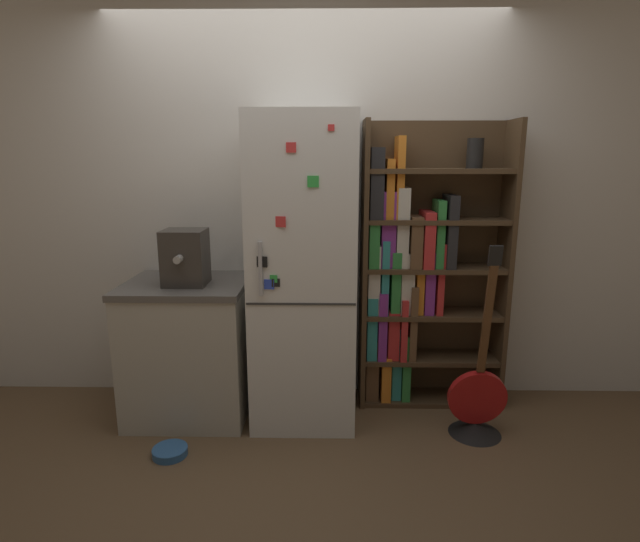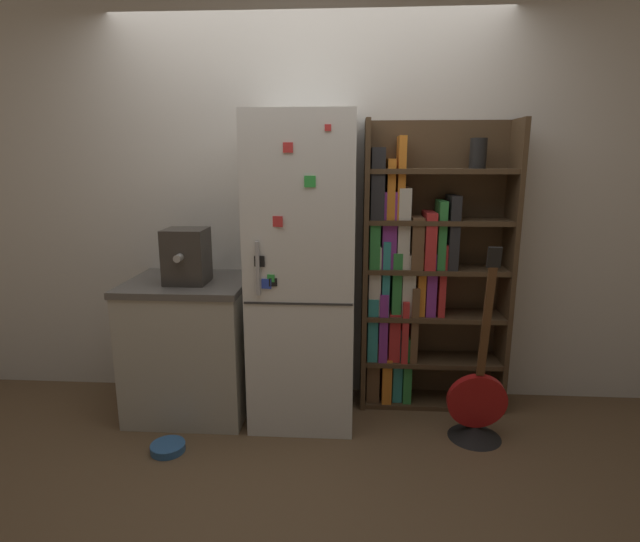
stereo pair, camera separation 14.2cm
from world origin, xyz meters
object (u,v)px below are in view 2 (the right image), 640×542
(refrigerator, at_px, (303,272))
(bookshelf, at_px, (416,276))
(espresso_machine, at_px, (187,256))
(guitar, at_px, (476,411))
(pet_bowl, at_px, (168,447))

(refrigerator, xyz_separation_m, bookshelf, (0.71, 0.20, -0.06))
(espresso_machine, bearing_deg, bookshelf, 10.46)
(bookshelf, xyz_separation_m, guitar, (0.32, -0.46, -0.70))
(refrigerator, height_order, guitar, refrigerator)
(espresso_machine, relative_size, guitar, 0.29)
(espresso_machine, relative_size, pet_bowl, 1.71)
(refrigerator, bearing_deg, guitar, -13.85)
(espresso_machine, xyz_separation_m, pet_bowl, (-0.02, -0.45, -1.01))
(bookshelf, bearing_deg, refrigerator, -164.26)
(refrigerator, distance_m, guitar, 1.31)
(pet_bowl, bearing_deg, guitar, 8.22)
(refrigerator, xyz_separation_m, pet_bowl, (-0.72, -0.51, -0.91))
(bookshelf, bearing_deg, pet_bowl, -153.71)
(bookshelf, xyz_separation_m, pet_bowl, (-1.44, -0.71, -0.85))
(pet_bowl, bearing_deg, bookshelf, 26.29)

